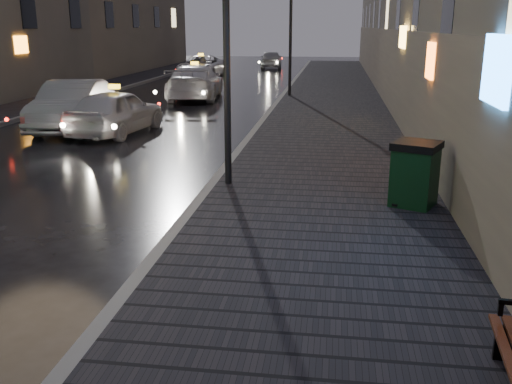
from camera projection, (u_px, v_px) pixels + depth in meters
sidewalk at (332, 100)px, 26.07m from camera, size 4.60×58.00×0.15m
curb at (280, 99)px, 26.39m from camera, size 0.20×58.00×0.15m
sidewalk_far at (72, 96)px, 27.72m from camera, size 2.40×58.00×0.15m
curb_far at (97, 96)px, 27.55m from camera, size 0.20×58.00×0.15m
lamp_near at (226, 18)px, 11.12m from camera, size 0.36×0.36×5.28m
lamp_far at (291, 22)px, 26.33m from camera, size 0.36×0.36×5.28m
trash_bin at (415, 173)px, 10.42m from camera, size 1.03×1.03×1.19m
taxi_near at (116, 112)px, 18.14m from camera, size 2.21×4.39×1.44m
car_left_mid at (73, 105)px, 18.97m from camera, size 2.31×5.03×1.60m
taxi_mid at (195, 82)px, 26.82m from camera, size 2.80×5.71×1.60m
taxi_far at (201, 67)px, 37.87m from camera, size 2.50×5.26×1.45m
car_far at (271, 60)px, 45.95m from camera, size 2.03×4.27×1.41m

